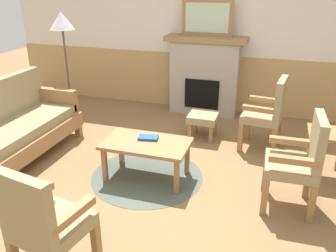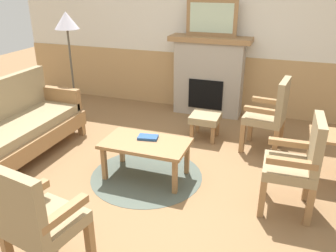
% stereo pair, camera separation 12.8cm
% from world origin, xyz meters
% --- Properties ---
extents(ground_plane, '(14.00, 14.00, 0.00)m').
position_xyz_m(ground_plane, '(0.00, 0.00, 0.00)').
color(ground_plane, olive).
extents(wall_back, '(7.20, 0.14, 2.70)m').
position_xyz_m(wall_back, '(0.00, 2.60, 1.31)').
color(wall_back, silver).
rests_on(wall_back, ground_plane).
extents(fireplace, '(1.30, 0.44, 1.28)m').
position_xyz_m(fireplace, '(0.00, 2.35, 0.65)').
color(fireplace, '#A39989').
rests_on(fireplace, ground_plane).
extents(framed_picture, '(0.80, 0.04, 0.56)m').
position_xyz_m(framed_picture, '(0.00, 2.35, 1.56)').
color(framed_picture, olive).
rests_on(framed_picture, fireplace).
extents(couch, '(0.70, 1.80, 0.98)m').
position_xyz_m(couch, '(-1.87, -0.00, 0.40)').
color(couch, olive).
rests_on(couch, ground_plane).
extents(coffee_table, '(0.96, 0.56, 0.44)m').
position_xyz_m(coffee_table, '(-0.17, 0.09, 0.39)').
color(coffee_table, olive).
rests_on(coffee_table, ground_plane).
extents(round_rug, '(1.29, 1.29, 0.01)m').
position_xyz_m(round_rug, '(-0.17, 0.09, 0.00)').
color(round_rug, '#4C564C').
rests_on(round_rug, ground_plane).
extents(book_on_table, '(0.24, 0.17, 0.03)m').
position_xyz_m(book_on_table, '(-0.18, 0.18, 0.46)').
color(book_on_table, navy).
rests_on(book_on_table, coffee_table).
extents(footstool, '(0.40, 0.40, 0.36)m').
position_xyz_m(footstool, '(0.21, 1.33, 0.28)').
color(footstool, olive).
rests_on(footstool, ground_plane).
extents(armchair_near_fireplace, '(0.53, 0.53, 0.98)m').
position_xyz_m(armchair_near_fireplace, '(1.08, 1.23, 0.54)').
color(armchair_near_fireplace, olive).
rests_on(armchair_near_fireplace, ground_plane).
extents(armchair_by_window_left, '(0.49, 0.49, 0.98)m').
position_xyz_m(armchair_by_window_left, '(1.43, -0.01, 0.54)').
color(armchair_by_window_left, olive).
rests_on(armchair_by_window_left, ground_plane).
extents(armchair_front_left, '(0.56, 0.56, 0.98)m').
position_xyz_m(armchair_front_left, '(-0.33, -1.53, 0.54)').
color(armchair_front_left, olive).
rests_on(armchair_front_left, ground_plane).
extents(side_table, '(0.44, 0.44, 0.55)m').
position_xyz_m(side_table, '(1.76, 0.73, 0.43)').
color(side_table, olive).
rests_on(side_table, ground_plane).
extents(floor_lamp_by_couch, '(0.36, 0.36, 1.68)m').
position_xyz_m(floor_lamp_by_couch, '(-1.94, 1.35, 1.45)').
color(floor_lamp_by_couch, '#332D28').
rests_on(floor_lamp_by_couch, ground_plane).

